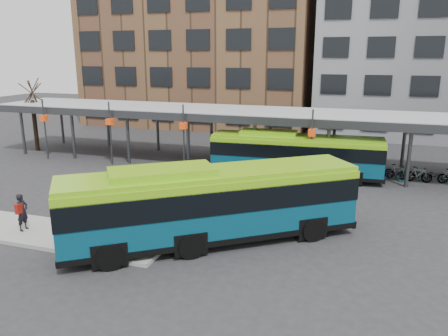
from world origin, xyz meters
TOP-DOWN VIEW (x-y plane):
  - ground at (0.00, 0.00)m, footprint 120.00×120.00m
  - boarding_island at (-5.50, -3.00)m, footprint 14.00×3.00m
  - canopy at (-0.06, 12.87)m, footprint 40.00×6.53m
  - tree at (-18.00, 12.00)m, footprint 1.64×1.64m
  - building_brick at (-10.00, 32.00)m, footprint 26.00×14.00m
  - building_grey at (16.00, 32.00)m, footprint 24.00×14.00m
  - bus_front at (3.05, -1.32)m, footprint 12.22×9.99m
  - bus_rear at (4.84, 10.51)m, footprint 11.54×3.12m
  - pedestrian at (-5.64, -3.21)m, footprint 0.43×0.67m
  - bike_rack at (13.05, 12.08)m, footprint 5.75×1.37m

SIDE VIEW (x-z plane):
  - ground at x=0.00m, z-range 0.00..0.00m
  - boarding_island at x=-5.50m, z-range 0.00..0.18m
  - bike_rack at x=13.05m, z-range -0.05..0.97m
  - pedestrian at x=-5.64m, z-range 0.19..1.97m
  - bus_rear at x=4.84m, z-range 0.07..3.21m
  - bus_front at x=3.05m, z-range 0.07..3.69m
  - tree at x=-18.00m, z-range -0.36..5.23m
  - canopy at x=-0.06m, z-range 1.51..6.31m
  - building_grey at x=16.00m, z-range 0.00..20.00m
  - building_brick at x=-10.00m, z-range 0.00..22.00m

